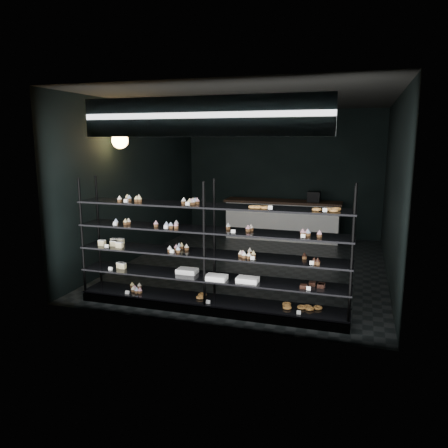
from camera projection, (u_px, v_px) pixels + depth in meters
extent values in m
cube|color=black|center=(254.00, 265.00, 8.71)|extent=(5.00, 6.00, 0.01)
cube|color=black|center=(256.00, 100.00, 8.10)|extent=(5.00, 6.00, 0.01)
cube|color=black|center=(282.00, 174.00, 11.21)|extent=(5.00, 0.01, 3.20)
cube|color=black|center=(200.00, 208.00, 5.59)|extent=(5.00, 0.01, 3.20)
cube|color=black|center=(139.00, 182.00, 9.14)|extent=(0.01, 6.00, 3.20)
cube|color=black|center=(393.00, 190.00, 7.67)|extent=(0.01, 6.00, 3.20)
cube|color=black|center=(210.00, 306.00, 6.42)|extent=(4.00, 0.50, 0.12)
cylinder|color=black|center=(82.00, 239.00, 6.62)|extent=(0.04, 0.04, 1.85)
cylinder|color=black|center=(99.00, 233.00, 7.03)|extent=(0.04, 0.04, 1.85)
cylinder|color=black|center=(204.00, 248.00, 6.04)|extent=(0.04, 0.04, 1.85)
cylinder|color=black|center=(214.00, 241.00, 6.45)|extent=(0.04, 0.04, 1.85)
cylinder|color=black|center=(352.00, 260.00, 5.46)|extent=(0.04, 0.04, 1.85)
cylinder|color=black|center=(353.00, 251.00, 5.87)|extent=(0.04, 0.04, 1.85)
cube|color=black|center=(210.00, 300.00, 6.41)|extent=(4.00, 0.50, 0.03)
cube|color=black|center=(210.00, 277.00, 6.34)|extent=(4.00, 0.50, 0.02)
cube|color=black|center=(209.00, 254.00, 6.27)|extent=(4.00, 0.50, 0.02)
cube|color=black|center=(209.00, 230.00, 6.21)|extent=(4.00, 0.50, 0.02)
cube|color=black|center=(209.00, 206.00, 6.14)|extent=(4.00, 0.50, 0.02)
cube|color=white|center=(126.00, 201.00, 6.32)|extent=(0.06, 0.04, 0.06)
cube|color=white|center=(190.00, 204.00, 6.03)|extent=(0.06, 0.04, 0.06)
cube|color=white|center=(268.00, 208.00, 5.70)|extent=(0.05, 0.04, 0.06)
cube|color=white|center=(329.00, 211.00, 5.47)|extent=(0.06, 0.04, 0.06)
cube|color=white|center=(115.00, 224.00, 6.45)|extent=(0.06, 0.04, 0.06)
cube|color=white|center=(163.00, 227.00, 6.22)|extent=(0.05, 0.04, 0.06)
cube|color=white|center=(235.00, 232.00, 5.90)|extent=(0.06, 0.04, 0.06)
cube|color=white|center=(307.00, 236.00, 5.62)|extent=(0.06, 0.04, 0.06)
cube|color=white|center=(108.00, 246.00, 6.56)|extent=(0.06, 0.04, 0.06)
cube|color=white|center=(174.00, 252.00, 6.24)|extent=(0.05, 0.04, 0.06)
cube|color=white|center=(250.00, 258.00, 5.91)|extent=(0.05, 0.04, 0.06)
cube|color=white|center=(309.00, 263.00, 5.67)|extent=(0.06, 0.04, 0.06)
cube|color=white|center=(113.00, 269.00, 6.60)|extent=(0.06, 0.04, 0.06)
cube|color=white|center=(309.00, 289.00, 5.73)|extent=(0.06, 0.04, 0.06)
cube|color=white|center=(126.00, 292.00, 6.61)|extent=(0.06, 0.04, 0.06)
cube|color=white|center=(207.00, 302.00, 6.22)|extent=(0.05, 0.04, 0.06)
cube|color=white|center=(300.00, 313.00, 5.83)|extent=(0.06, 0.04, 0.06)
cube|color=#0C123F|center=(201.00, 116.00, 5.45)|extent=(3.20, 0.04, 0.45)
cube|color=white|center=(201.00, 116.00, 5.43)|extent=(3.30, 0.02, 0.50)
cylinder|color=black|center=(119.00, 115.00, 7.70)|extent=(0.01, 0.01, 0.59)
sphere|color=#F7AF56|center=(120.00, 140.00, 7.79)|extent=(0.29, 0.29, 0.29)
cube|color=silver|center=(282.00, 221.00, 10.93)|extent=(2.77, 0.60, 0.92)
cube|color=black|center=(283.00, 202.00, 10.83)|extent=(2.88, 0.65, 0.06)
cube|color=black|center=(314.00, 197.00, 10.58)|extent=(0.30, 0.30, 0.25)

